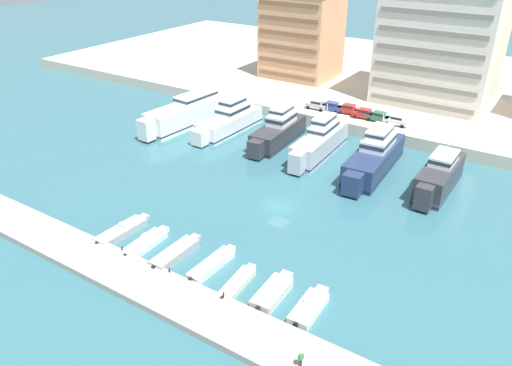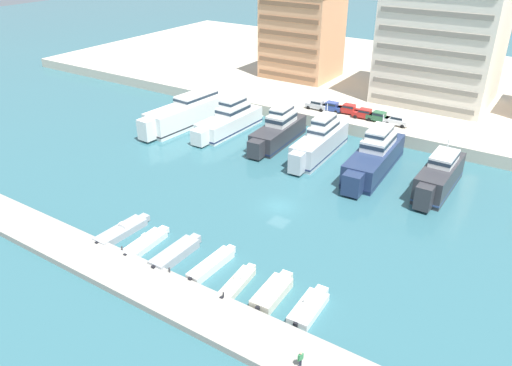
# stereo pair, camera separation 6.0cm
# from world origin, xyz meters

# --- Properties ---
(ground_plane) EXTENTS (400.00, 400.00, 0.00)m
(ground_plane) POSITION_xyz_m (0.00, 0.00, 0.00)
(ground_plane) COLOR #336670
(quay_promenade) EXTENTS (180.00, 70.00, 2.14)m
(quay_promenade) POSITION_xyz_m (0.00, 63.52, 1.07)
(quay_promenade) COLOR beige
(quay_promenade) RESTS_ON ground
(pier_dock) EXTENTS (120.00, 5.54, 0.75)m
(pier_dock) POSITION_xyz_m (0.00, -22.00, 0.37)
(pier_dock) COLOR #9E998E
(pier_dock) RESTS_ON ground
(yacht_white_far_left) EXTENTS (6.00, 23.21, 7.29)m
(yacht_white_far_left) POSITION_xyz_m (-29.91, 17.45, 2.34)
(yacht_white_far_left) COLOR white
(yacht_white_far_left) RESTS_ON ground
(yacht_white_left) EXTENTS (4.79, 17.64, 7.66)m
(yacht_white_left) POSITION_xyz_m (-21.59, 18.34, 2.10)
(yacht_white_left) COLOR white
(yacht_white_left) RESTS_ON ground
(yacht_charcoal_mid_left) EXTENTS (4.99, 16.52, 7.95)m
(yacht_charcoal_mid_left) POSITION_xyz_m (-11.37, 18.51, 2.25)
(yacht_charcoal_mid_left) COLOR #333338
(yacht_charcoal_mid_left) RESTS_ON ground
(yacht_silver_center_left) EXTENTS (4.49, 17.78, 8.12)m
(yacht_silver_center_left) POSITION_xyz_m (-3.11, 17.75, 2.36)
(yacht_silver_center_left) COLOR silver
(yacht_silver_center_left) RESTS_ON ground
(yacht_navy_center) EXTENTS (5.60, 19.59, 8.30)m
(yacht_navy_center) POSITION_xyz_m (6.41, 17.04, 2.39)
(yacht_navy_center) COLOR navy
(yacht_navy_center) RESTS_ON ground
(yacht_charcoal_center_right) EXTENTS (3.95, 15.13, 7.03)m
(yacht_charcoal_center_right) POSITION_xyz_m (16.32, 16.09, 2.19)
(yacht_charcoal_center_right) COLOR #333338
(yacht_charcoal_center_right) RESTS_ON ground
(motorboat_grey_far_left) EXTENTS (2.34, 8.03, 1.29)m
(motorboat_grey_far_left) POSITION_xyz_m (-12.51, -16.25, 0.45)
(motorboat_grey_far_left) COLOR #9EA3A8
(motorboat_grey_far_left) RESTS_ON ground
(motorboat_white_left) EXTENTS (2.29, 7.11, 1.36)m
(motorboat_white_left) POSITION_xyz_m (-8.30, -16.53, 0.42)
(motorboat_white_left) COLOR white
(motorboat_white_left) RESTS_ON ground
(motorboat_grey_mid_left) EXTENTS (2.05, 7.58, 1.08)m
(motorboat_grey_mid_left) POSITION_xyz_m (-3.86, -16.30, 0.54)
(motorboat_grey_mid_left) COLOR #9EA3A8
(motorboat_grey_mid_left) RESTS_ON ground
(motorboat_white_center_left) EXTENTS (1.76, 7.44, 1.37)m
(motorboat_white_center_left) POSITION_xyz_m (0.81, -15.69, 0.52)
(motorboat_white_center_left) COLOR white
(motorboat_white_center_left) RESTS_ON ground
(motorboat_cream_center) EXTENTS (2.04, 6.54, 1.21)m
(motorboat_cream_center) POSITION_xyz_m (4.88, -16.63, 0.40)
(motorboat_cream_center) COLOR beige
(motorboat_cream_center) RESTS_ON ground
(motorboat_cream_center_right) EXTENTS (2.46, 6.57, 1.07)m
(motorboat_cream_center_right) POSITION_xyz_m (8.83, -16.02, 0.54)
(motorboat_cream_center_right) COLOR beige
(motorboat_cream_center_right) RESTS_ON ground
(motorboat_white_mid_right) EXTENTS (2.38, 6.47, 1.32)m
(motorboat_white_mid_right) POSITION_xyz_m (12.90, -15.85, 0.44)
(motorboat_white_mid_right) COLOR white
(motorboat_white_mid_right) RESTS_ON ground
(car_silver_far_left) EXTENTS (4.10, 1.93, 1.80)m
(car_silver_far_left) POSITION_xyz_m (-11.08, 32.26, 3.12)
(car_silver_far_left) COLOR #B7BCC1
(car_silver_far_left) RESTS_ON quay_promenade
(car_blue_left) EXTENTS (4.15, 2.01, 1.80)m
(car_blue_left) POSITION_xyz_m (-8.33, 32.74, 3.12)
(car_blue_left) COLOR #28428E
(car_blue_left) RESTS_ON quay_promenade
(car_red_mid_left) EXTENTS (4.16, 2.05, 1.80)m
(car_red_mid_left) POSITION_xyz_m (-5.04, 33.22, 3.12)
(car_red_mid_left) COLOR red
(car_red_mid_left) RESTS_ON quay_promenade
(car_red_center_left) EXTENTS (4.18, 2.08, 1.80)m
(car_red_center_left) POSITION_xyz_m (-1.60, 32.46, 3.12)
(car_red_center_left) COLOR red
(car_red_center_left) RESTS_ON quay_promenade
(car_green_center) EXTENTS (4.16, 2.04, 1.80)m
(car_green_center) POSITION_xyz_m (1.10, 32.39, 3.12)
(car_green_center) COLOR #2D6642
(car_green_center) RESTS_ON quay_promenade
(car_white_center_right) EXTENTS (4.13, 1.98, 1.80)m
(car_white_center_right) POSITION_xyz_m (4.49, 32.30, 3.12)
(car_white_center_right) COLOR white
(car_white_center_right) RESTS_ON quay_promenade
(apartment_block_far_left) EXTENTS (15.85, 13.12, 20.41)m
(apartment_block_far_left) POSITION_xyz_m (-25.19, 51.45, 11.42)
(apartment_block_far_left) COLOR tan
(apartment_block_far_left) RESTS_ON quay_promenade
(apartment_block_left) EXTENTS (21.27, 17.87, 25.02)m
(apartment_block_left) POSITION_xyz_m (5.68, 50.34, 13.69)
(apartment_block_left) COLOR silver
(apartment_block_left) RESTS_ON quay_promenade
(pedestrian_near_edge) EXTENTS (0.37, 0.55, 1.54)m
(pedestrian_near_edge) POSITION_xyz_m (15.78, -22.97, 1.66)
(pedestrian_near_edge) COLOR #282D3D
(pedestrian_near_edge) RESTS_ON pier_dock
(bollard_west) EXTENTS (0.20, 0.20, 0.61)m
(bollard_west) POSITION_xyz_m (-9.02, -19.48, 1.07)
(bollard_west) COLOR #2D2D33
(bollard_west) RESTS_ON pier_dock
(bollard_west_mid) EXTENTS (0.20, 0.20, 0.61)m
(bollard_west_mid) POSITION_xyz_m (-1.91, -19.48, 1.07)
(bollard_west_mid) COLOR #2D2D33
(bollard_west_mid) RESTS_ON pier_dock
(bollard_east_mid) EXTENTS (0.20, 0.20, 0.61)m
(bollard_east_mid) POSITION_xyz_m (5.21, -19.48, 1.07)
(bollard_east_mid) COLOR #2D2D33
(bollard_east_mid) RESTS_ON pier_dock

